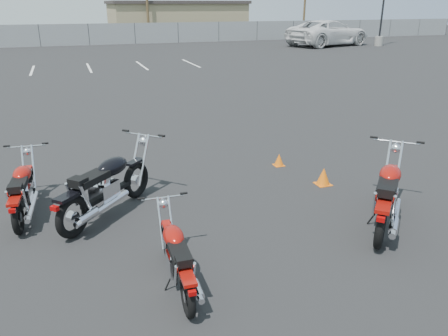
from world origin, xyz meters
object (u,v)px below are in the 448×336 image
object	(u,v)px
motorcycle_third_red	(177,257)
motorcycle_rear_red	(388,195)
motorcycle_front_red	(23,191)
motorcycle_second_black	(107,186)
white_van	(329,25)

from	to	relation	value
motorcycle_third_red	motorcycle_rear_red	size ratio (longest dim) A/B	0.91
motorcycle_front_red	motorcycle_rear_red	bearing A→B (deg)	-23.06
motorcycle_second_black	motorcycle_third_red	distance (m)	2.43
motorcycle_second_black	white_van	bearing A→B (deg)	51.58
motorcycle_second_black	white_van	world-z (taller)	white_van
motorcycle_second_black	motorcycle_third_red	bearing A→B (deg)	-74.78
motorcycle_third_red	motorcycle_front_red	bearing A→B (deg)	124.82
motorcycle_front_red	motorcycle_third_red	bearing A→B (deg)	-55.18
motorcycle_second_black	motorcycle_third_red	xyz separation A→B (m)	(0.64, -2.34, -0.13)
motorcycle_second_black	motorcycle_rear_red	bearing A→B (deg)	-23.84
motorcycle_front_red	motorcycle_rear_red	distance (m)	6.07
motorcycle_second_black	motorcycle_rear_red	distance (m)	4.64
motorcycle_front_red	white_van	bearing A→B (deg)	49.33
motorcycle_rear_red	white_van	bearing A→B (deg)	59.33
motorcycle_third_red	motorcycle_rear_red	bearing A→B (deg)	7.28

